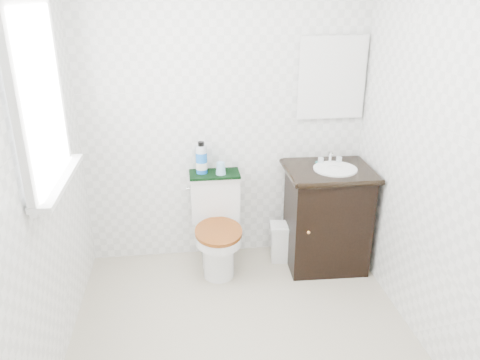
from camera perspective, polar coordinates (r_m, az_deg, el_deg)
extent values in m
plane|color=beige|center=(3.09, 0.70, -19.74)|extent=(2.40, 2.40, 0.00)
plane|color=white|center=(3.60, -1.86, 8.19)|extent=(2.40, 0.00, 2.40)
plane|color=white|center=(1.42, 7.85, -15.41)|extent=(2.40, 0.00, 2.40)
plane|color=white|center=(2.56, -24.34, 0.35)|extent=(0.00, 2.40, 2.40)
plane|color=white|center=(2.83, 23.51, 2.43)|extent=(0.00, 2.40, 2.40)
cube|color=white|center=(2.69, -23.46, 9.29)|extent=(0.02, 0.70, 0.90)
cube|color=silver|center=(3.69, 11.10, 12.10)|extent=(0.50, 0.02, 0.60)
cylinder|color=white|center=(3.64, -2.63, -9.13)|extent=(0.24, 0.24, 0.36)
cube|color=white|center=(3.85, -2.94, -7.22)|extent=(0.24, 0.28, 0.36)
cube|color=white|center=(3.71, -3.07, -2.31)|extent=(0.38, 0.18, 0.34)
cube|color=white|center=(3.64, -3.13, 0.38)|extent=(0.40, 0.20, 0.03)
cylinder|color=white|center=(3.51, -2.62, -6.93)|extent=(0.34, 0.34, 0.08)
cylinder|color=maroon|center=(3.49, -2.63, -6.28)|extent=(0.36, 0.36, 0.03)
cube|color=black|center=(3.76, 10.45, -4.74)|extent=(0.61, 0.52, 0.78)
cube|color=black|center=(3.60, 10.90, 1.10)|extent=(0.65, 0.56, 0.04)
cylinder|color=white|center=(3.57, 11.53, 1.33)|extent=(0.33, 0.33, 0.01)
ellipsoid|color=white|center=(3.59, 11.46, 0.50)|extent=(0.28, 0.28, 0.14)
cylinder|color=silver|center=(3.68, 10.91, 2.74)|extent=(0.02, 0.02, 0.10)
cube|color=white|center=(3.88, 5.33, -7.75)|extent=(0.21, 0.18, 0.28)
cube|color=white|center=(3.80, 5.41, -5.67)|extent=(0.24, 0.20, 0.03)
cube|color=black|center=(3.63, -3.14, 0.73)|extent=(0.39, 0.22, 0.02)
cylinder|color=blue|center=(3.61, -4.71, 2.11)|extent=(0.09, 0.09, 0.16)
cylinder|color=silver|center=(3.57, -4.76, 3.76)|extent=(0.09, 0.09, 0.05)
cylinder|color=black|center=(3.56, -4.78, 4.43)|extent=(0.05, 0.05, 0.03)
cone|color=#87BCDD|center=(3.58, -2.37, 1.44)|extent=(0.08, 0.08, 0.10)
ellipsoid|color=#166B67|center=(3.68, 9.62, 2.18)|extent=(0.07, 0.04, 0.02)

